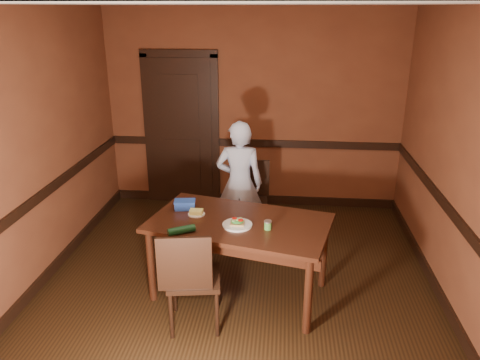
% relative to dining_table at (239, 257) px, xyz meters
% --- Properties ---
extents(floor, '(4.00, 4.50, 0.01)m').
position_rel_dining_table_xyz_m(floor, '(-0.03, 0.04, -0.39)').
color(floor, black).
rests_on(floor, ground).
extents(ceiling, '(4.00, 4.50, 0.01)m').
position_rel_dining_table_xyz_m(ceiling, '(-0.03, 0.04, 2.31)').
color(ceiling, beige).
rests_on(ceiling, ground).
extents(wall_back, '(4.00, 0.02, 2.70)m').
position_rel_dining_table_xyz_m(wall_back, '(-0.03, 2.29, 0.96)').
color(wall_back, brown).
rests_on(wall_back, ground).
extents(wall_front, '(4.00, 0.02, 2.70)m').
position_rel_dining_table_xyz_m(wall_front, '(-0.03, -2.21, 0.96)').
color(wall_front, brown).
rests_on(wall_front, ground).
extents(wall_left, '(0.02, 4.50, 2.70)m').
position_rel_dining_table_xyz_m(wall_left, '(-2.03, 0.04, 0.96)').
color(wall_left, brown).
rests_on(wall_left, ground).
extents(wall_right, '(0.02, 4.50, 2.70)m').
position_rel_dining_table_xyz_m(wall_right, '(1.97, 0.04, 0.96)').
color(wall_right, brown).
rests_on(wall_right, ground).
extents(dado_back, '(4.00, 0.03, 0.10)m').
position_rel_dining_table_xyz_m(dado_back, '(-0.03, 2.27, 0.51)').
color(dado_back, black).
rests_on(dado_back, ground).
extents(dado_left, '(0.03, 4.50, 0.10)m').
position_rel_dining_table_xyz_m(dado_left, '(-2.02, 0.04, 0.51)').
color(dado_left, black).
rests_on(dado_left, ground).
extents(dado_right, '(0.03, 4.50, 0.10)m').
position_rel_dining_table_xyz_m(dado_right, '(1.95, 0.04, 0.51)').
color(dado_right, black).
rests_on(dado_right, ground).
extents(baseboard_back, '(4.00, 0.03, 0.12)m').
position_rel_dining_table_xyz_m(baseboard_back, '(-0.03, 2.27, -0.33)').
color(baseboard_back, black).
rests_on(baseboard_back, ground).
extents(baseboard_left, '(0.03, 4.50, 0.12)m').
position_rel_dining_table_xyz_m(baseboard_left, '(-2.02, 0.04, -0.33)').
color(baseboard_left, black).
rests_on(baseboard_left, ground).
extents(baseboard_right, '(0.03, 4.50, 0.12)m').
position_rel_dining_table_xyz_m(baseboard_right, '(1.95, 0.04, -0.33)').
color(baseboard_right, black).
rests_on(baseboard_right, ground).
extents(door, '(1.05, 0.07, 2.20)m').
position_rel_dining_table_xyz_m(door, '(-1.03, 2.26, 0.70)').
color(door, black).
rests_on(door, ground).
extents(dining_table, '(1.84, 1.30, 0.78)m').
position_rel_dining_table_xyz_m(dining_table, '(0.00, 0.00, 0.00)').
color(dining_table, '#32170C').
rests_on(dining_table, floor).
extents(chair_far, '(0.46, 0.46, 0.92)m').
position_rel_dining_table_xyz_m(chair_far, '(0.00, 1.25, 0.07)').
color(chair_far, black).
rests_on(chair_far, floor).
extents(chair_near, '(0.51, 0.51, 0.96)m').
position_rel_dining_table_xyz_m(chair_near, '(-0.35, -0.52, 0.09)').
color(chair_near, black).
rests_on(chair_near, floor).
extents(person, '(0.55, 0.37, 1.49)m').
position_rel_dining_table_xyz_m(person, '(-0.11, 1.08, 0.36)').
color(person, silver).
rests_on(person, floor).
extents(sandwich_plate, '(0.28, 0.28, 0.07)m').
position_rel_dining_table_xyz_m(sandwich_plate, '(-0.01, -0.10, 0.41)').
color(sandwich_plate, silver).
rests_on(sandwich_plate, dining_table).
extents(sauce_jar, '(0.07, 0.07, 0.08)m').
position_rel_dining_table_xyz_m(sauce_jar, '(0.27, -0.15, 0.43)').
color(sauce_jar, '#4C8C3A').
rests_on(sauce_jar, dining_table).
extents(cheese_saucer, '(0.17, 0.17, 0.05)m').
position_rel_dining_table_xyz_m(cheese_saucer, '(-0.43, 0.10, 0.41)').
color(cheese_saucer, silver).
rests_on(cheese_saucer, dining_table).
extents(food_tub, '(0.23, 0.17, 0.09)m').
position_rel_dining_table_xyz_m(food_tub, '(-0.57, 0.23, 0.44)').
color(food_tub, blue).
rests_on(food_tub, dining_table).
extents(wrapped_veg, '(0.25, 0.18, 0.07)m').
position_rel_dining_table_xyz_m(wrapped_veg, '(-0.49, -0.31, 0.43)').
color(wrapped_veg, '#113A1A').
rests_on(wrapped_veg, dining_table).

